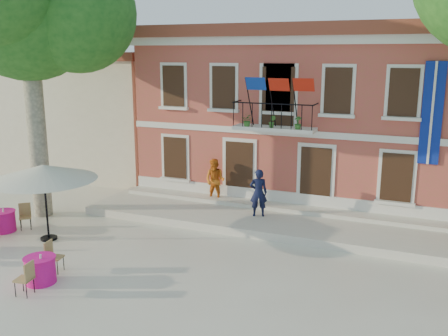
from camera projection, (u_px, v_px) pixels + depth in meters
ground at (160, 258)px, 15.87m from camera, size 90.00×90.00×0.00m
main_building at (302, 110)px, 23.25m from camera, size 13.50×9.59×7.50m
neighbor_west at (110, 109)px, 28.60m from camera, size 9.40×9.40×6.40m
terrace at (263, 220)px, 19.05m from camera, size 14.00×3.40×0.30m
plane_tree_west at (26, 8)px, 18.32m from camera, size 5.52×5.52×10.83m
patio_umbrella at (43, 173)px, 16.92m from camera, size 3.60×3.60×2.67m
pedestrian_navy at (258, 193)px, 18.83m from camera, size 0.78×0.65×1.83m
pedestrian_orange at (215, 181)px, 20.65m from camera, size 0.90×0.72×1.82m
cafe_table_0 at (3, 220)px, 18.14m from camera, size 1.83×1.79×0.95m
cafe_table_1 at (40, 269)px, 14.07m from camera, size 0.90×1.96×0.95m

